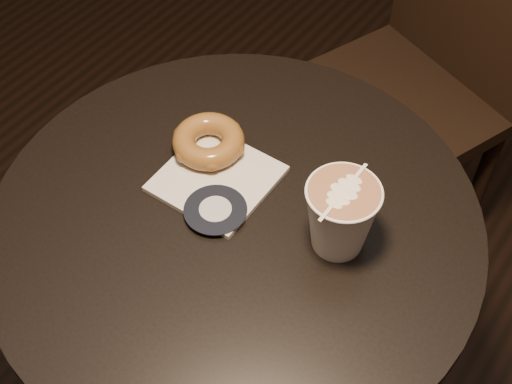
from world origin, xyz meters
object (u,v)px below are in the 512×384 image
pastry_bag (217,178)px  doughnut (208,141)px  chair (432,50)px  cafe_table (238,290)px  latte_cup (340,218)px

pastry_bag → doughnut: doughnut is taller
chair → pastry_bag: chair is taller
pastry_bag → cafe_table: bearing=-32.6°
cafe_table → latte_cup: latte_cup is taller
pastry_bag → latte_cup: latte_cup is taller
cafe_table → chair: bearing=90.8°
doughnut → latte_cup: size_ratio=0.98×
cafe_table → latte_cup: size_ratio=6.81×
chair → latte_cup: chair is taller
pastry_bag → doughnut: (-0.04, 0.04, 0.02)m
latte_cup → pastry_bag: bearing=-177.6°
pastry_bag → latte_cup: bearing=1.4°
chair → pastry_bag: bearing=-73.5°
chair → doughnut: (-0.09, -0.63, 0.21)m
doughnut → cafe_table: bearing=-35.6°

